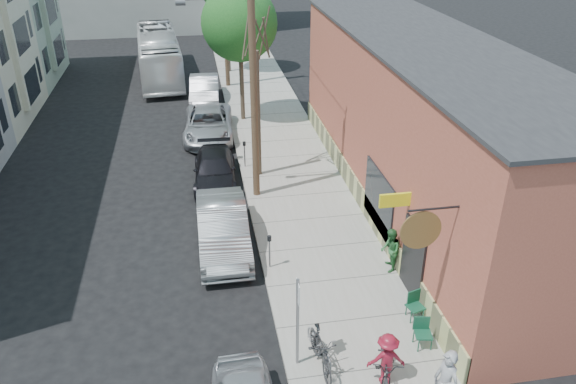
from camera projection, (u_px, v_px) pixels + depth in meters
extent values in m
plane|color=black|center=(205.00, 297.00, 17.97)|extent=(120.00, 120.00, 0.00)
cube|color=gray|center=(281.00, 150.00, 28.14)|extent=(4.50, 58.00, 0.15)
cube|color=#A24E3C|center=(424.00, 128.00, 22.14)|extent=(5.00, 20.00, 6.50)
cube|color=#2B2B2D|center=(434.00, 44.00, 20.59)|extent=(5.20, 20.20, 0.12)
cube|color=#B8BB75|center=(358.00, 193.00, 23.03)|extent=(0.10, 20.00, 1.10)
cube|color=black|center=(413.00, 262.00, 17.46)|extent=(0.10, 1.60, 2.60)
cube|color=black|center=(379.00, 200.00, 20.37)|extent=(0.08, 3.00, 2.20)
cylinder|color=brown|center=(421.00, 230.00, 14.19)|extent=(1.10, 0.06, 1.10)
cube|color=yellow|center=(395.00, 200.00, 17.24)|extent=(1.00, 0.08, 0.45)
cube|color=beige|center=(12.00, 40.00, 30.11)|extent=(1.10, 3.20, 7.00)
cube|color=#97A98F|center=(43.00, 12.00, 37.06)|extent=(1.10, 3.20, 7.00)
cube|color=slate|center=(298.00, 323.00, 14.61)|extent=(0.07, 0.07, 2.80)
cube|color=silver|center=(298.00, 292.00, 14.13)|extent=(0.02, 0.45, 0.60)
cylinder|color=slate|center=(270.00, 253.00, 18.92)|extent=(0.06, 0.06, 1.10)
cylinder|color=black|center=(269.00, 238.00, 18.64)|extent=(0.14, 0.14, 0.18)
cylinder|color=slate|center=(245.00, 156.00, 25.98)|extent=(0.06, 0.06, 1.10)
cylinder|color=black|center=(244.00, 144.00, 25.70)|extent=(0.14, 0.14, 0.18)
cylinder|color=#503A28|center=(253.00, 79.00, 21.48)|extent=(0.28, 0.28, 10.00)
cylinder|color=slate|center=(180.00, 2.00, 19.74)|extent=(0.35, 0.24, 0.24)
cylinder|color=#503A28|center=(224.00, 7.00, 34.98)|extent=(0.28, 0.28, 10.00)
cylinder|color=#44392C|center=(258.00, 115.00, 24.23)|extent=(0.24, 0.24, 5.61)
cylinder|color=#44392C|center=(242.00, 76.00, 30.64)|extent=(0.24, 0.24, 4.98)
sphere|color=#236022|center=(239.00, 23.00, 29.32)|extent=(4.01, 4.01, 4.01)
cylinder|color=#44392C|center=(227.00, 30.00, 39.03)|extent=(0.24, 0.24, 5.72)
imported|color=gray|center=(445.00, 383.00, 13.38)|extent=(0.63, 0.79, 1.90)
imported|color=#296833|center=(390.00, 250.00, 18.68)|extent=(0.72, 0.85, 1.55)
imported|color=maroon|center=(387.00, 359.00, 14.33)|extent=(1.05, 0.69, 1.53)
imported|color=black|center=(386.00, 365.00, 14.43)|extent=(1.34, 2.27, 1.13)
imported|color=black|center=(321.00, 351.00, 14.84)|extent=(0.68, 2.00, 1.18)
imported|color=slate|center=(320.00, 344.00, 15.31)|extent=(0.85, 1.64, 0.82)
imported|color=#95989C|center=(223.00, 228.00, 20.10)|extent=(1.77, 5.05, 1.66)
imported|color=black|center=(215.00, 170.00, 24.76)|extent=(2.05, 4.57, 1.30)
imported|color=#ADAFB5|center=(208.00, 124.00, 29.42)|extent=(2.79, 5.48, 1.48)
imported|color=#A1A2A8|center=(204.00, 90.00, 34.26)|extent=(1.94, 4.95, 1.61)
imported|color=white|center=(159.00, 55.00, 38.82)|extent=(3.42, 11.32, 3.11)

